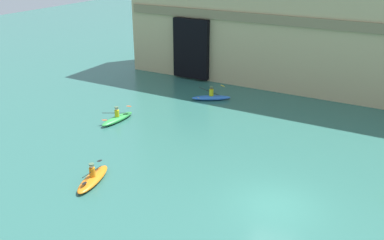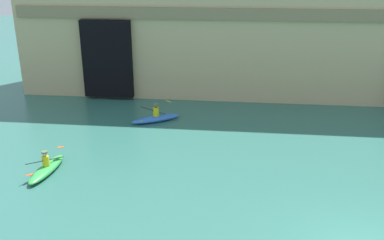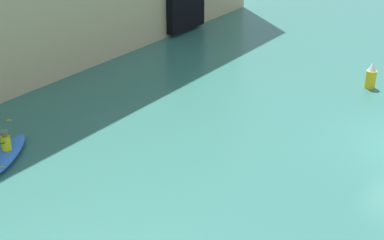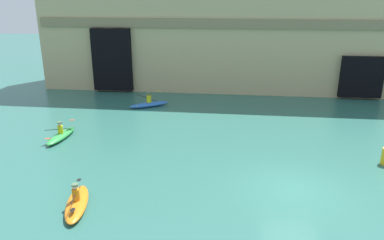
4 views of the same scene
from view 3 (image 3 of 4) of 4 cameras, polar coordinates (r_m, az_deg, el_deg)
kayak_blue at (r=20.45m, az=-19.06°, el=-3.31°), size 2.97×2.25×1.21m
marker_buoy at (r=26.57m, az=18.57°, el=4.49°), size 0.48×0.48×1.29m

